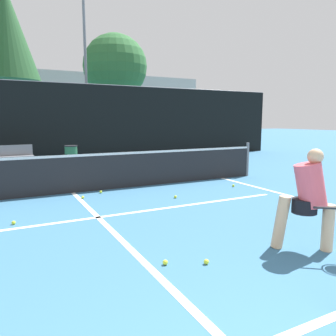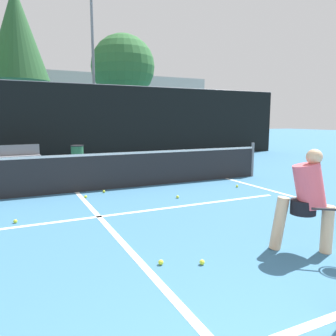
{
  "view_description": "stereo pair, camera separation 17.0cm",
  "coord_description": "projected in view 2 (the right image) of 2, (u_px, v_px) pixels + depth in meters",
  "views": [
    {
      "loc": [
        -1.52,
        -0.37,
        1.79
      ],
      "look_at": [
        1.07,
        4.67,
        0.95
      ],
      "focal_mm": 35.0,
      "sensor_mm": 36.0,
      "label": 1
    },
    {
      "loc": [
        -1.37,
        -0.45,
        1.79
      ],
      "look_at": [
        1.07,
        4.67,
        0.95
      ],
      "focal_mm": 35.0,
      "sensor_mm": 36.0,
      "label": 2
    }
  ],
  "objects": [
    {
      "name": "player_practicing",
      "position": [
        307.0,
        198.0,
        4.39
      ],
      "size": [
        0.88,
        1.07,
        1.41
      ],
      "rotation": [
        0.0,
        0.0,
        -0.64
      ],
      "color": "#DBAD84",
      "rests_on": "ground"
    },
    {
      "name": "trash_bin",
      "position": [
        77.0,
        155.0,
        12.85
      ],
      "size": [
        0.5,
        0.5,
        0.8
      ],
      "color": "#28603D",
      "rests_on": "ground"
    },
    {
      "name": "net",
      "position": [
        76.0,
        172.0,
        8.07
      ],
      "size": [
        11.09,
        0.09,
        1.07
      ],
      "color": "slate",
      "rests_on": "ground"
    },
    {
      "name": "courtside_bench",
      "position": [
        16.0,
        156.0,
        12.16
      ],
      "size": [
        1.73,
        0.53,
        0.86
      ],
      "rotation": [
        0.0,
        0.0,
        0.09
      ],
      "color": "slate",
      "rests_on": "ground"
    },
    {
      "name": "building_far",
      "position": [
        27.0,
        105.0,
        29.53
      ],
      "size": [
        36.0,
        2.4,
        6.18
      ],
      "primitive_type": "cube",
      "color": "#B2ADA3",
      "rests_on": "ground"
    },
    {
      "name": "court_sideline_right",
      "position": [
        311.0,
        201.0,
        7.23
      ],
      "size": [
        0.1,
        7.34,
        0.01
      ],
      "primitive_type": "cube",
      "color": "white",
      "rests_on": "ground"
    },
    {
      "name": "tennis_ball_scattered_1",
      "position": [
        15.0,
        221.0,
        5.71
      ],
      "size": [
        0.07,
        0.07,
        0.07
      ],
      "primitive_type": "sphere",
      "color": "#D1E033",
      "rests_on": "ground"
    },
    {
      "name": "tennis_ball_scattered_6",
      "position": [
        104.0,
        191.0,
        8.09
      ],
      "size": [
        0.07,
        0.07,
        0.07
      ],
      "primitive_type": "sphere",
      "color": "#D1E033",
      "rests_on": "ground"
    },
    {
      "name": "floodlight_mast",
      "position": [
        93.0,
        42.0,
        18.79
      ],
      "size": [
        1.1,
        0.24,
        9.99
      ],
      "color": "slate",
      "rests_on": "ground"
    },
    {
      "name": "court_service_line",
      "position": [
        99.0,
        217.0,
        6.08
      ],
      "size": [
        8.25,
        0.1,
        0.01
      ],
      "primitive_type": "cube",
      "color": "white",
      "rests_on": "ground"
    },
    {
      "name": "tennis_ball_scattered_3",
      "position": [
        86.0,
        197.0,
        7.54
      ],
      "size": [
        0.07,
        0.07,
        0.07
      ],
      "primitive_type": "sphere",
      "color": "#D1E033",
      "rests_on": "ground"
    },
    {
      "name": "tennis_ball_scattered_7",
      "position": [
        237.0,
        186.0,
        8.74
      ],
      "size": [
        0.07,
        0.07,
        0.07
      ],
      "primitive_type": "sphere",
      "color": "#D1E033",
      "rests_on": "ground"
    },
    {
      "name": "tennis_ball_scattered_2",
      "position": [
        202.0,
        262.0,
        4.07
      ],
      "size": [
        0.07,
        0.07,
        0.07
      ],
      "primitive_type": "sphere",
      "color": "#D1E033",
      "rests_on": "ground"
    },
    {
      "name": "fence_back",
      "position": [
        47.0,
        123.0,
        13.63
      ],
      "size": [
        24.0,
        0.06,
        3.34
      ],
      "color": "black",
      "rests_on": "ground"
    },
    {
      "name": "tennis_ball_scattered_8",
      "position": [
        178.0,
        197.0,
        7.51
      ],
      "size": [
        0.07,
        0.07,
        0.07
      ],
      "primitive_type": "sphere",
      "color": "#D1E033",
      "rests_on": "ground"
    },
    {
      "name": "tennis_ball_scattered_5",
      "position": [
        161.0,
        262.0,
        4.06
      ],
      "size": [
        0.07,
        0.07,
        0.07
      ],
      "primitive_type": "sphere",
      "color": "#D1E033",
      "rests_on": "ground"
    },
    {
      "name": "court_center_mark",
      "position": [
        112.0,
        231.0,
        5.32
      ],
      "size": [
        0.1,
        6.34,
        0.01
      ],
      "primitive_type": "cube",
      "color": "white",
      "rests_on": "ground"
    },
    {
      "name": "tree_east",
      "position": [
        123.0,
        67.0,
        21.54
      ],
      "size": [
        4.17,
        4.17,
        7.33
      ],
      "color": "brown",
      "rests_on": "ground"
    },
    {
      "name": "tree_west",
      "position": [
        16.0,
        33.0,
        21.16
      ],
      "size": [
        3.89,
        3.89,
        10.37
      ],
      "color": "brown",
      "rests_on": "ground"
    }
  ]
}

